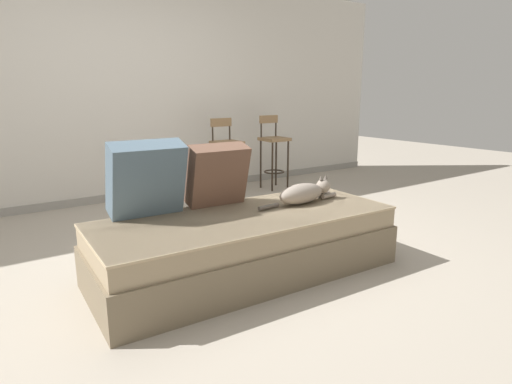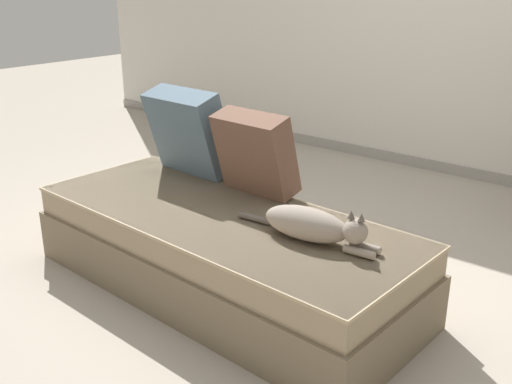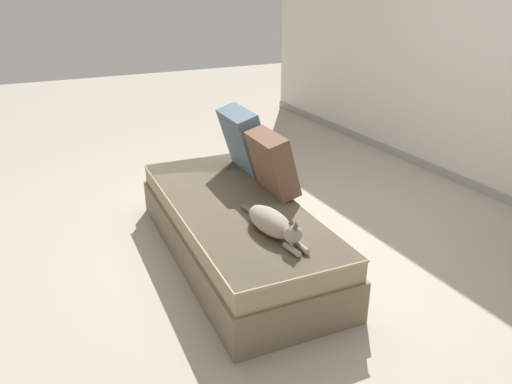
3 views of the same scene
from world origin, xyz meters
The scene contains 7 objects.
ground_plane centered at (0.00, 0.00, 0.00)m, with size 16.00×16.00×0.00m, color #A89E8E.
wall_back_panel centered at (0.00, 2.25, 1.30)m, with size 8.00×0.10×2.60m, color silver.
wall_baseboard_trim centered at (0.00, 2.20, 0.04)m, with size 8.00×0.02×0.09m, color gray.
couch centered at (0.00, -0.40, 0.22)m, with size 2.13×0.94×0.43m.
throw_pillow_corner centered at (-0.56, -0.05, 0.69)m, with size 0.50×0.33×0.52m.
throw_pillow_middle centered at (-0.04, -0.07, 0.66)m, with size 0.45×0.28×0.46m.
cat centered at (0.54, -0.38, 0.51)m, with size 0.75×0.21×0.19m.
Camera 2 is at (1.90, -2.45, 1.58)m, focal length 42.00 mm.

